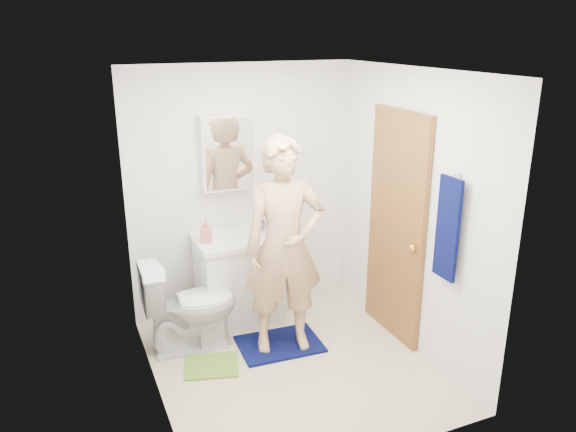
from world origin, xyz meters
The scene contains 22 objects.
floor centered at (0.00, 0.00, -0.01)m, with size 2.20×2.40×0.02m, color beige.
ceiling centered at (0.00, 0.00, 2.41)m, with size 2.20×2.40×0.02m, color white.
wall_back centered at (0.00, 1.21, 1.20)m, with size 2.20×0.02×2.40m, color white.
wall_front centered at (0.00, -1.21, 1.20)m, with size 2.20×0.02×2.40m, color white.
wall_left centered at (-1.11, 0.00, 1.20)m, with size 0.02×2.40×2.40m, color white.
wall_right centered at (1.11, 0.00, 1.20)m, with size 0.02×2.40×2.40m, color white.
vanity_cabinet centered at (-0.15, 0.91, 0.40)m, with size 0.75×0.55×0.80m, color white.
countertop centered at (-0.15, 0.91, 0.83)m, with size 0.79×0.59×0.05m, color white.
sink_basin centered at (-0.15, 0.91, 0.84)m, with size 0.40×0.40×0.03m, color white.
faucet centered at (-0.15, 1.09, 0.91)m, with size 0.03×0.03×0.12m, color silver.
medicine_cabinet centered at (-0.15, 1.14, 1.60)m, with size 0.50×0.12×0.70m, color white.
mirror_panel centered at (-0.15, 1.08, 1.60)m, with size 0.46×0.01×0.66m, color white.
door centered at (1.07, 0.15, 1.02)m, with size 0.05×0.80×2.05m, color #98612A.
door_knob centered at (1.03, -0.17, 0.95)m, with size 0.07×0.07×0.07m, color gold.
towel centered at (1.03, -0.57, 1.25)m, with size 0.03×0.24×0.80m, color #060C40.
towel_hook centered at (1.07, -0.57, 1.67)m, with size 0.02×0.02×0.06m, color silver.
toilet centered at (-0.70, 0.60, 0.41)m, with size 0.46×0.80×0.82m, color white.
bath_mat centered at (0.02, 0.31, 0.01)m, with size 0.72×0.51×0.02m, color #060C40.
green_rug centered at (-0.64, 0.22, 0.01)m, with size 0.44×0.37×0.02m, color olive.
soap_dispenser centered at (-0.45, 0.90, 0.96)m, with size 0.09×0.10×0.21m, color #D37362.
toothbrush_cup centered at (0.10, 1.01, 0.90)m, with size 0.12×0.12×0.09m, color #7B3E8A.
man centered at (0.05, 0.26, 0.96)m, with size 0.68×0.45×1.87m, color tan.
Camera 1 is at (-1.65, -3.75, 2.67)m, focal length 35.00 mm.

